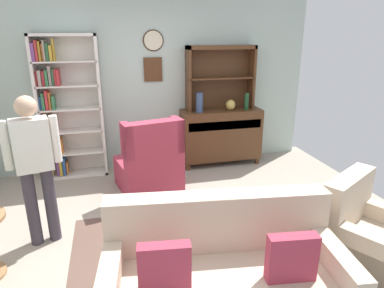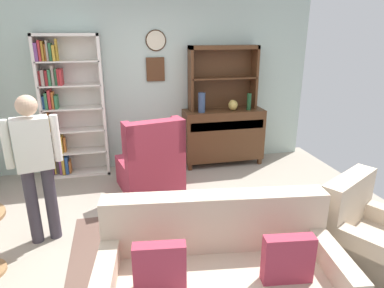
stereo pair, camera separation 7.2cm
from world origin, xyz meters
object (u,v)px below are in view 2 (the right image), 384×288
Objects in this scene: person_reading at (35,160)px; vase_tall at (202,103)px; wingback_chair at (151,165)px; coffee_table at (202,224)px; armchair_floral at (369,245)px; sideboard at (223,134)px; sideboard_hutch at (223,69)px; vase_round at (233,105)px; book_stack at (197,210)px; couch_floral at (220,279)px; bookshelf at (68,108)px; bottle_wine at (249,102)px.

vase_tall is at bearing 37.08° from person_reading.
wingback_chair is 1.31× the size of coffee_table.
armchair_floral is 3.27m from person_reading.
sideboard is 1.24× the size of armchair_floral.
sideboard_hutch is 0.60m from vase_round.
sideboard_hutch is at bearing 67.14° from book_stack.
couch_floral is at bearing -93.54° from coffee_table.
coffee_table is at bearing -59.24° from bookshelf.
book_stack is (-1.37, -2.13, -0.60)m from bottle_wine.
armchair_floral is at bearing -81.24° from sideboard_hutch.
vase_tall is (2.00, -0.16, 0.02)m from bookshelf.
couch_floral is at bearing -108.22° from sideboard.
wingback_chair is (-0.89, -0.69, -0.69)m from vase_tall.
wingback_chair is at bearing -153.51° from vase_round.
sideboard is 6.76× the size of book_stack.
person_reading is at bearing 157.77° from coffee_table.
coffee_table is (-0.96, -2.43, -1.21)m from sideboard_hutch.
vase_tall reaches higher than armchair_floral.
bottle_wine is 0.17× the size of person_reading.
bookshelf is at bearing 113.85° from couch_floral.
sideboard_hutch is at bearing 25.89° from vase_tall.
bottle_wine is 3.31m from person_reading.
coffee_table is (1.55, -0.63, -0.55)m from person_reading.
wingback_chair is at bearing 36.56° from person_reading.
vase_tall is (-0.39, -0.08, 0.56)m from sideboard.
vase_tall is at bearing 179.34° from bottle_wine.
book_stack is (-0.98, -2.22, -0.06)m from sideboard.
bookshelf reaches higher than sideboard_hutch.
vase_tall reaches higher than book_stack.
vase_round is at bearing 96.72° from armchair_floral.
couch_floral is 9.85× the size of book_stack.
book_stack is (0.29, -1.46, 0.07)m from wingback_chair.
wingback_chair is at bearing 129.28° from armchair_floral.
bottle_wine is 3.35m from couch_floral.
bookshelf reaches higher than book_stack.
person_reading reaches higher than book_stack.
bottle_wine is 2.61m from book_stack.
couch_floral is at bearing -115.22° from bottle_wine.
couch_floral is at bearing -42.13° from person_reading.
sideboard_hutch reaches higher than bottle_wine.
sideboard is 1.06m from sideboard_hutch.
coffee_table is at bearing -74.05° from book_stack.
wingback_chair is at bearing 101.39° from book_stack.
bookshelf is at bearing 121.29° from book_stack.
sideboard is at bearing 33.83° from person_reading.
sideboard is 0.83× the size of person_reading.
bookshelf reaches higher than coffee_table.
vase_tall is 0.52m from vase_round.
person_reading is (-2.97, 1.21, 0.62)m from armchair_floral.
couch_floral is (-1.39, -2.96, -0.74)m from bottle_wine.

